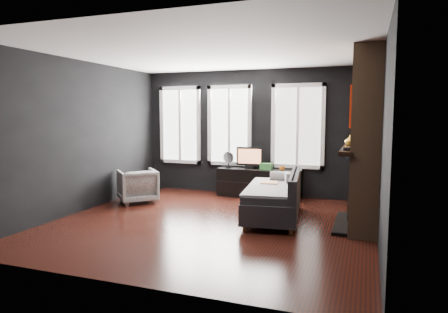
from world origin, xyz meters
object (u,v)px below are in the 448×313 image
(sofa, at_px, (273,195))
(mug, at_px, (282,168))
(mantel_vase, at_px, (350,140))
(media_console, at_px, (259,183))
(monitor, at_px, (250,156))
(armchair, at_px, (138,184))
(book, at_px, (293,165))

(sofa, relative_size, mug, 16.21)
(mantel_vase, bearing_deg, media_console, 147.25)
(monitor, relative_size, mantel_vase, 3.28)
(armchair, xyz_separation_m, mug, (2.65, 1.23, 0.30))
(mantel_vase, bearing_deg, mug, 140.82)
(media_console, relative_size, mug, 15.27)
(sofa, distance_m, monitor, 1.97)
(media_console, xyz_separation_m, mantel_vase, (1.85, -1.19, 1.01))
(armchair, distance_m, media_console, 2.52)
(sofa, bearing_deg, mug, 89.03)
(sofa, relative_size, media_console, 1.06)
(armchair, relative_size, media_console, 0.42)
(monitor, bearing_deg, mug, -12.18)
(book, bearing_deg, armchair, -154.92)
(armchair, height_order, monitor, monitor)
(media_console, bearing_deg, sofa, -64.98)
(sofa, distance_m, mug, 1.61)
(armchair, relative_size, monitor, 1.26)
(sofa, relative_size, mantel_vase, 10.56)
(book, relative_size, mantel_vase, 1.34)
(mug, bearing_deg, monitor, 170.99)
(media_console, xyz_separation_m, book, (0.70, 0.01, 0.42))
(sofa, distance_m, book, 1.71)
(media_console, xyz_separation_m, monitor, (-0.23, 0.03, 0.56))
(sofa, height_order, mantel_vase, mantel_vase)
(armchair, relative_size, book, 3.07)
(monitor, height_order, book, monitor)
(mug, height_order, mantel_vase, mantel_vase)
(media_console, bearing_deg, mug, -7.01)
(armchair, height_order, mantel_vase, mantel_vase)
(mug, bearing_deg, sofa, -83.68)
(media_console, relative_size, monitor, 3.03)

